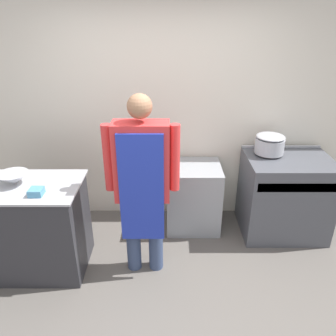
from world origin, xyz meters
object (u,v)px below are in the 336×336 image
(stove, at_px, (285,196))
(stock_pot, at_px, (271,144))
(fridge_unit, at_px, (194,197))
(person_cook, at_px, (143,178))
(mixing_bowl, at_px, (15,178))
(plastic_tub, at_px, (37,192))

(stove, height_order, stock_pot, stock_pot)
(fridge_unit, relative_size, person_cook, 0.44)
(mixing_bowl, relative_size, stock_pot, 0.87)
(mixing_bowl, bearing_deg, person_cook, -2.69)
(stove, height_order, plastic_tub, plastic_tub)
(fridge_unit, distance_m, mixing_bowl, 1.93)
(fridge_unit, height_order, stock_pot, stock_pot)
(mixing_bowl, height_order, stock_pot, stock_pot)
(mixing_bowl, bearing_deg, stock_pot, 15.89)
(stove, xyz_separation_m, stock_pot, (-0.21, 0.12, 0.59))
(person_cook, relative_size, plastic_tub, 15.20)
(person_cook, bearing_deg, mixing_bowl, 177.31)
(mixing_bowl, bearing_deg, stove, 12.27)
(person_cook, distance_m, plastic_tub, 0.92)
(mixing_bowl, xyz_separation_m, plastic_tub, (0.28, -0.20, -0.03))
(stove, xyz_separation_m, fridge_unit, (-1.03, 0.10, -0.07))
(fridge_unit, relative_size, stock_pot, 2.47)
(plastic_tub, relative_size, stock_pot, 0.37)
(person_cook, height_order, plastic_tub, person_cook)
(person_cook, height_order, stock_pot, person_cook)
(stock_pot, bearing_deg, fridge_unit, -178.10)
(stove, bearing_deg, stock_pot, 149.07)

